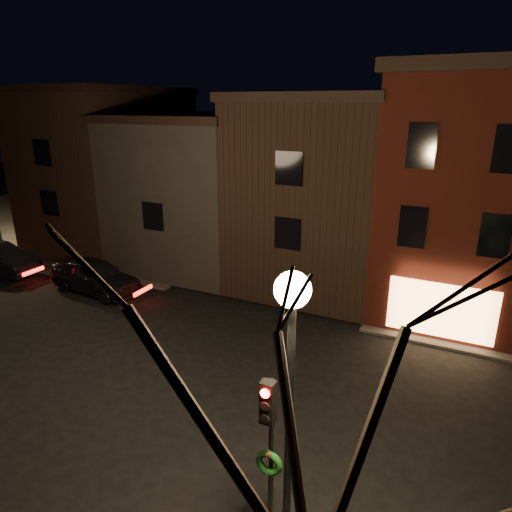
{
  "coord_description": "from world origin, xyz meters",
  "views": [
    {
      "loc": [
        8.59,
        -12.23,
        9.1
      ],
      "look_at": [
        0.92,
        3.51,
        3.2
      ],
      "focal_mm": 32.0,
      "sensor_mm": 36.0,
      "label": 1
    }
  ],
  "objects_px": {
    "street_lamp_near": "(291,352)",
    "traffic_signal": "(269,439)",
    "bare_tree_right": "(321,413)",
    "parked_car_a": "(95,276)"
  },
  "relations": [
    {
      "from": "street_lamp_near",
      "to": "parked_car_a",
      "type": "distance_m",
      "value": 17.61
    },
    {
      "from": "street_lamp_near",
      "to": "bare_tree_right",
      "type": "xyz_separation_m",
      "value": [
        1.3,
        -2.5,
        0.97
      ]
    },
    {
      "from": "parked_car_a",
      "to": "traffic_signal",
      "type": "bearing_deg",
      "value": -118.45
    },
    {
      "from": "parked_car_a",
      "to": "bare_tree_right",
      "type": "bearing_deg",
      "value": -122.72
    },
    {
      "from": "street_lamp_near",
      "to": "bare_tree_right",
      "type": "height_order",
      "value": "bare_tree_right"
    },
    {
      "from": "street_lamp_near",
      "to": "traffic_signal",
      "type": "distance_m",
      "value": 2.49
    },
    {
      "from": "bare_tree_right",
      "to": "parked_car_a",
      "type": "relative_size",
      "value": 1.7
    },
    {
      "from": "street_lamp_near",
      "to": "traffic_signal",
      "type": "xyz_separation_m",
      "value": [
        -0.6,
        0.49,
        -2.37
      ]
    },
    {
      "from": "bare_tree_right",
      "to": "parked_car_a",
      "type": "xyz_separation_m",
      "value": [
        -15.52,
        11.94,
        -5.29
      ]
    },
    {
      "from": "street_lamp_near",
      "to": "bare_tree_right",
      "type": "distance_m",
      "value": 2.98
    }
  ]
}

